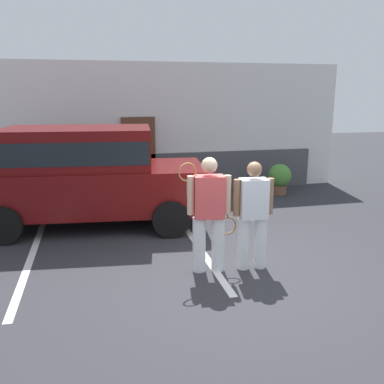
{
  "coord_description": "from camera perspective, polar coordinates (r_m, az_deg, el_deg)",
  "views": [
    {
      "loc": [
        -2.08,
        -5.59,
        2.74
      ],
      "look_at": [
        -0.46,
        1.2,
        1.05
      ],
      "focal_mm": 38.68,
      "sensor_mm": 36.0,
      "label": 1
    }
  ],
  "objects": [
    {
      "name": "house_frontage",
      "position": [
        11.59,
        -3.11,
        8.23
      ],
      "size": [
        9.9,
        0.4,
        3.53
      ],
      "color": "white",
      "rests_on": "ground_plane"
    },
    {
      "name": "parking_stripe_0",
      "position": [
        7.69,
        -21.25,
        -8.23
      ],
      "size": [
        0.12,
        4.4,
        0.01
      ],
      "primitive_type": "cube",
      "color": "silver",
      "rests_on": "ground_plane"
    },
    {
      "name": "parking_stripe_1",
      "position": [
        7.8,
        0.5,
        -6.93
      ],
      "size": [
        0.12,
        4.4,
        0.01
      ],
      "primitive_type": "cube",
      "color": "silver",
      "rests_on": "ground_plane"
    },
    {
      "name": "tennis_player_man",
      "position": [
        6.33,
        2.31,
        -2.92
      ],
      "size": [
        0.79,
        0.34,
        1.8
      ],
      "rotation": [
        0.0,
        0.0,
        3.0
      ],
      "color": "white",
      "rests_on": "ground_plane"
    },
    {
      "name": "potted_plant_by_porch",
      "position": [
        11.59,
        11.97,
        1.98
      ],
      "size": [
        0.64,
        0.64,
        0.84
      ],
      "color": "brown",
      "rests_on": "ground_plane"
    },
    {
      "name": "ground_plane",
      "position": [
        6.57,
        6.47,
        -11.15
      ],
      "size": [
        40.0,
        40.0,
        0.0
      ],
      "primitive_type": "plane",
      "color": "#2D2D33"
    },
    {
      "name": "parked_suv",
      "position": [
        8.79,
        -14.33,
        2.72
      ],
      "size": [
        4.78,
        2.56,
        2.05
      ],
      "rotation": [
        0.0,
        0.0,
        -0.11
      ],
      "color": "#590C0C",
      "rests_on": "ground_plane"
    },
    {
      "name": "tennis_player_woman",
      "position": [
        6.5,
        8.34,
        -3.08
      ],
      "size": [
        0.89,
        0.29,
        1.72
      ],
      "rotation": [
        0.0,
        0.0,
        3.07
      ],
      "color": "white",
      "rests_on": "ground_plane"
    }
  ]
}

